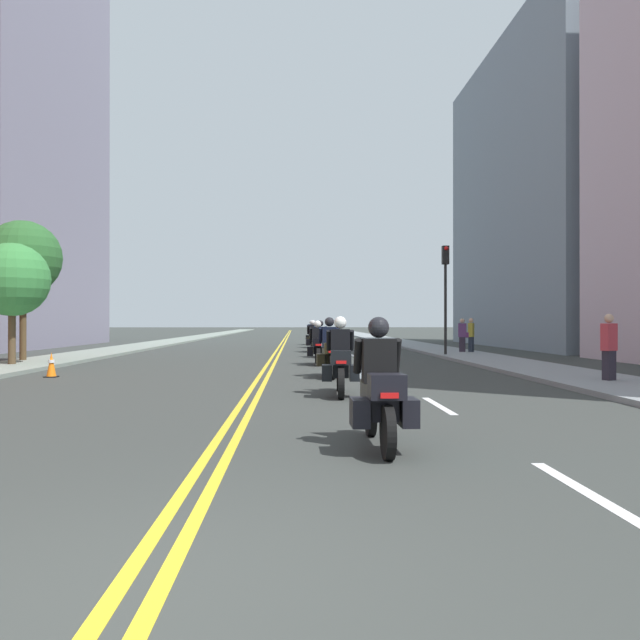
{
  "coord_description": "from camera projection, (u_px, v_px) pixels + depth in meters",
  "views": [
    {
      "loc": [
        0.89,
        -3.65,
        1.53
      ],
      "look_at": [
        2.0,
        25.38,
        1.61
      ],
      "focal_mm": 36.18,
      "sensor_mm": 36.0,
      "label": 1
    }
  ],
  "objects": [
    {
      "name": "centreline_yellow_outer",
      "position": [
        286.0,
        341.0,
        51.57
      ],
      "size": [
        0.12,
        132.0,
        0.01
      ],
      "primitive_type": "cube",
      "color": "yellow",
      "rests_on": "ground"
    },
    {
      "name": "motorcycle_3",
      "position": [
        318.0,
        347.0,
        22.82
      ],
      "size": [
        0.76,
        2.1,
        1.58
      ],
      "rotation": [
        0.0,
        0.0,
        0.0
      ],
      "color": "black",
      "rests_on": "ground"
    },
    {
      "name": "ground_plane",
      "position": [
        284.0,
        341.0,
        51.57
      ],
      "size": [
        264.0,
        264.0,
        0.0
      ],
      "primitive_type": "plane",
      "color": "#333734"
    },
    {
      "name": "sidewalk_left",
      "position": [
        179.0,
        340.0,
        51.25
      ],
      "size": [
        2.75,
        144.0,
        0.12
      ],
      "primitive_type": "cube",
      "color": "gray",
      "rests_on": "ground"
    },
    {
      "name": "street_tree_1",
      "position": [
        12.0,
        280.0,
        21.49
      ],
      "size": [
        2.46,
        2.46,
        4.17
      ],
      "color": "#4C3A25",
      "rests_on": "ground"
    },
    {
      "name": "motorcycle_6",
      "position": [
        313.0,
        337.0,
        37.92
      ],
      "size": [
        0.78,
        2.16,
        1.6
      ],
      "rotation": [
        0.0,
        0.0,
        0.04
      ],
      "color": "black",
      "rests_on": "ground"
    },
    {
      "name": "street_tree_0",
      "position": [
        23.0,
        258.0,
        23.81
      ],
      "size": [
        2.77,
        2.77,
        5.28
      ],
      "color": "#4D3922",
      "rests_on": "ground"
    },
    {
      "name": "pedestrian_2",
      "position": [
        462.0,
        336.0,
        30.29
      ],
      "size": [
        0.51,
        0.33,
        1.69
      ],
      "rotation": [
        0.0,
        0.0,
        5.95
      ],
      "color": "#2B2532",
      "rests_on": "ground"
    },
    {
      "name": "pedestrian_0",
      "position": [
        471.0,
        336.0,
        30.31
      ],
      "size": [
        0.38,
        0.5,
        1.71
      ],
      "rotation": [
        0.0,
        0.0,
        1.06
      ],
      "color": "#212B39",
      "rests_on": "ground"
    },
    {
      "name": "traffic_cone_0",
      "position": [
        51.0,
        365.0,
        17.73
      ],
      "size": [
        0.32,
        0.32,
        0.69
      ],
      "color": "black",
      "rests_on": "ground"
    },
    {
      "name": "lane_dashes_white",
      "position": [
        347.0,
        352.0,
        32.72
      ],
      "size": [
        0.14,
        56.4,
        0.01
      ],
      "color": "silver",
      "rests_on": "ground"
    },
    {
      "name": "motorcycle_4",
      "position": [
        320.0,
        342.0,
        27.75
      ],
      "size": [
        0.76,
        2.13,
        1.59
      ],
      "rotation": [
        0.0,
        0.0,
        -0.01
      ],
      "color": "black",
      "rests_on": "ground"
    },
    {
      "name": "motorcycle_7",
      "position": [
        311.0,
        335.0,
        42.91
      ],
      "size": [
        0.76,
        2.21,
        1.64
      ],
      "rotation": [
        0.0,
        0.0,
        -0.01
      ],
      "color": "black",
      "rests_on": "ground"
    },
    {
      "name": "centreline_yellow_inner",
      "position": [
        283.0,
        341.0,
        51.57
      ],
      "size": [
        0.12,
        132.0,
        0.01
      ],
      "primitive_type": "cube",
      "color": "yellow",
      "rests_on": "ground"
    },
    {
      "name": "motorcycle_2",
      "position": [
        330.0,
        353.0,
        17.65
      ],
      "size": [
        0.77,
        2.25,
        1.66
      ],
      "rotation": [
        0.0,
        0.0,
        0.03
      ],
      "color": "black",
      "rests_on": "ground"
    },
    {
      "name": "building_right_1",
      "position": [
        557.0,
        196.0,
        39.75
      ],
      "size": [
        7.81,
        20.89,
        18.62
      ],
      "color": "gray",
      "rests_on": "ground"
    },
    {
      "name": "sidewalk_right",
      "position": [
        388.0,
        340.0,
        51.89
      ],
      "size": [
        2.75,
        144.0,
        0.12
      ],
      "primitive_type": "cube",
      "color": "gray",
      "rests_on": "ground"
    },
    {
      "name": "traffic_light_near",
      "position": [
        445.0,
        280.0,
        27.89
      ],
      "size": [
        0.28,
        0.38,
        4.83
      ],
      "color": "black",
      "rests_on": "ground"
    },
    {
      "name": "motorcycle_1",
      "position": [
        340.0,
        364.0,
        13.35
      ],
      "size": [
        0.78,
        2.27,
        1.64
      ],
      "rotation": [
        0.0,
        0.0,
        -0.05
      ],
      "color": "black",
      "rests_on": "ground"
    },
    {
      "name": "motorcycle_0",
      "position": [
        380.0,
        394.0,
        7.74
      ],
      "size": [
        0.76,
        2.12,
        1.59
      ],
      "rotation": [
        0.0,
        0.0,
        0.01
      ],
      "color": "black",
      "rests_on": "ground"
    },
    {
      "name": "pedestrian_1",
      "position": [
        609.0,
        348.0,
        15.55
      ],
      "size": [
        0.42,
        0.36,
        1.72
      ],
      "rotation": [
        0.0,
        0.0,
        0.49
      ],
      "color": "#28242F",
      "rests_on": "ground"
    },
    {
      "name": "motorcycle_5",
      "position": [
        313.0,
        339.0,
        32.48
      ],
      "size": [
        0.78,
        2.18,
        1.62
      ],
      "rotation": [
        0.0,
        0.0,
        0.04
      ],
      "color": "black",
      "rests_on": "ground"
    }
  ]
}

